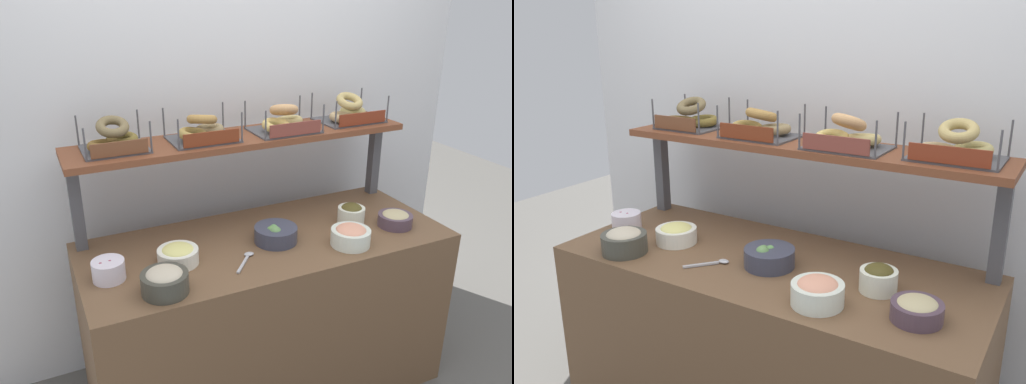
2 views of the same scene
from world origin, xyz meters
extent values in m
plane|color=#595651|center=(0.00, 0.00, 0.00)|extent=(8.00, 8.00, 0.00)
cube|color=silver|center=(0.00, 0.55, 1.20)|extent=(2.90, 0.06, 2.40)
cube|color=brown|center=(0.00, 0.00, 0.42)|extent=(1.70, 0.70, 0.85)
cube|color=#4C4C51|center=(-0.79, 0.27, 1.05)|extent=(0.05, 0.05, 0.40)
cube|color=#4C4C51|center=(0.79, 0.27, 1.05)|extent=(0.05, 0.05, 0.40)
cube|color=brown|center=(0.00, 0.27, 1.26)|extent=(1.66, 0.32, 0.03)
cylinder|color=#3B3E50|center=(0.03, -0.04, 0.89)|extent=(0.20, 0.20, 0.07)
sphere|color=#66A056|center=(0.02, -0.02, 0.91)|extent=(0.04, 0.04, 0.04)
sphere|color=#689755|center=(0.01, -0.06, 0.91)|extent=(0.05, 0.05, 0.05)
sphere|color=#699F50|center=(0.00, -0.04, 0.91)|extent=(0.04, 0.04, 0.04)
cylinder|color=white|center=(-0.44, -0.04, 0.88)|extent=(0.17, 0.17, 0.07)
ellipsoid|color=#E9E27F|center=(-0.44, -0.04, 0.91)|extent=(0.14, 0.14, 0.05)
cylinder|color=#513D4C|center=(0.63, -0.14, 0.88)|extent=(0.17, 0.17, 0.06)
ellipsoid|color=tan|center=(0.63, -0.14, 0.90)|extent=(0.13, 0.13, 0.04)
cylinder|color=white|center=(0.46, -0.01, 0.89)|extent=(0.13, 0.13, 0.08)
ellipsoid|color=#4D441C|center=(0.46, -0.01, 0.92)|extent=(0.10, 0.10, 0.06)
cylinder|color=#414137|center=(-0.55, -0.23, 0.89)|extent=(0.18, 0.18, 0.08)
ellipsoid|color=beige|center=(-0.55, -0.23, 0.93)|extent=(0.14, 0.14, 0.06)
cylinder|color=white|center=(0.32, -0.21, 0.89)|extent=(0.18, 0.18, 0.08)
ellipsoid|color=#EB9C7B|center=(0.32, -0.21, 0.92)|extent=(0.14, 0.14, 0.05)
cylinder|color=white|center=(-0.73, -0.05, 0.89)|extent=(0.13, 0.13, 0.08)
sphere|color=#9A2C4E|center=(-0.72, -0.05, 0.92)|extent=(0.03, 0.03, 0.03)
sphere|color=#963D53|center=(-0.76, -0.05, 0.92)|extent=(0.03, 0.03, 0.03)
sphere|color=#AD3B4E|center=(-0.72, -0.05, 0.92)|extent=(0.03, 0.03, 0.03)
cube|color=#B7B7BC|center=(-0.20, -0.18, 0.86)|extent=(0.10, 0.11, 0.01)
ellipsoid|color=#B7B7BC|center=(-0.14, -0.11, 0.86)|extent=(0.04, 0.03, 0.01)
cube|color=#4C4C51|center=(-0.60, 0.29, 1.28)|extent=(0.28, 0.24, 0.01)
cylinder|color=#4C4C51|center=(-0.73, 0.17, 1.35)|extent=(0.01, 0.01, 0.14)
cylinder|color=#4C4C51|center=(-0.46, 0.17, 1.35)|extent=(0.01, 0.01, 0.14)
cylinder|color=#4C4C51|center=(-0.73, 0.40, 1.35)|extent=(0.01, 0.01, 0.14)
cylinder|color=#4C4C51|center=(-0.46, 0.40, 1.35)|extent=(0.01, 0.01, 0.14)
cube|color=brown|center=(-0.60, 0.17, 1.32)|extent=(0.24, 0.01, 0.06)
torus|color=brown|center=(-0.65, 0.26, 1.31)|extent=(0.18, 0.18, 0.05)
torus|color=brown|center=(-0.56, 0.32, 1.31)|extent=(0.17, 0.17, 0.05)
torus|color=brown|center=(-0.60, 0.29, 1.38)|extent=(0.15, 0.15, 0.09)
cube|color=#4C4C51|center=(-0.20, 0.27, 1.28)|extent=(0.31, 0.24, 0.01)
cylinder|color=#4C4C51|center=(-0.35, 0.16, 1.35)|extent=(0.01, 0.01, 0.14)
cylinder|color=#4C4C51|center=(-0.05, 0.16, 1.35)|extent=(0.01, 0.01, 0.14)
cylinder|color=#4C4C51|center=(-0.35, 0.39, 1.35)|extent=(0.01, 0.01, 0.14)
cylinder|color=#4C4C51|center=(-0.05, 0.39, 1.35)|extent=(0.01, 0.01, 0.14)
cube|color=maroon|center=(-0.20, 0.15, 1.32)|extent=(0.26, 0.01, 0.06)
torus|color=#A38442|center=(-0.25, 0.24, 1.32)|extent=(0.19, 0.19, 0.06)
torus|color=#988156|center=(-0.16, 0.31, 1.31)|extent=(0.19, 0.18, 0.05)
torus|color=#AC7F40|center=(-0.20, 0.27, 1.38)|extent=(0.19, 0.19, 0.07)
cube|color=#4C4C51|center=(0.21, 0.25, 1.28)|extent=(0.32, 0.24, 0.01)
cylinder|color=#4C4C51|center=(0.06, 0.14, 1.35)|extent=(0.01, 0.01, 0.14)
cylinder|color=#4C4C51|center=(0.36, 0.14, 1.35)|extent=(0.01, 0.01, 0.14)
cylinder|color=#4C4C51|center=(0.06, 0.37, 1.35)|extent=(0.01, 0.01, 0.14)
cylinder|color=#4C4C51|center=(0.36, 0.37, 1.35)|extent=(0.01, 0.01, 0.14)
cube|color=brown|center=(0.21, 0.13, 1.32)|extent=(0.27, 0.01, 0.06)
torus|color=#D9B963|center=(0.15, 0.22, 1.32)|extent=(0.19, 0.19, 0.06)
torus|color=tan|center=(0.26, 0.29, 1.32)|extent=(0.20, 0.20, 0.06)
torus|color=tan|center=(0.21, 0.25, 1.38)|extent=(0.19, 0.19, 0.09)
cube|color=#4C4C51|center=(0.61, 0.28, 1.28)|extent=(0.32, 0.24, 0.01)
cylinder|color=#4C4C51|center=(0.45, 0.17, 1.35)|extent=(0.01, 0.01, 0.14)
cylinder|color=#4C4C51|center=(0.77, 0.17, 1.35)|extent=(0.01, 0.01, 0.14)
cylinder|color=#4C4C51|center=(0.45, 0.40, 1.35)|extent=(0.01, 0.01, 0.14)
cylinder|color=#4C4C51|center=(0.77, 0.40, 1.35)|extent=(0.01, 0.01, 0.14)
cube|color=maroon|center=(0.61, 0.16, 1.32)|extent=(0.28, 0.01, 0.06)
torus|color=tan|center=(0.55, 0.25, 1.31)|extent=(0.15, 0.15, 0.05)
torus|color=tan|center=(0.66, 0.32, 1.31)|extent=(0.20, 0.20, 0.05)
torus|color=tan|center=(0.61, 0.28, 1.38)|extent=(0.15, 0.15, 0.09)
camera|label=1|loc=(-0.95, -1.91, 1.95)|focal=36.24mm
camera|label=2|loc=(1.01, -1.64, 1.73)|focal=37.38mm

